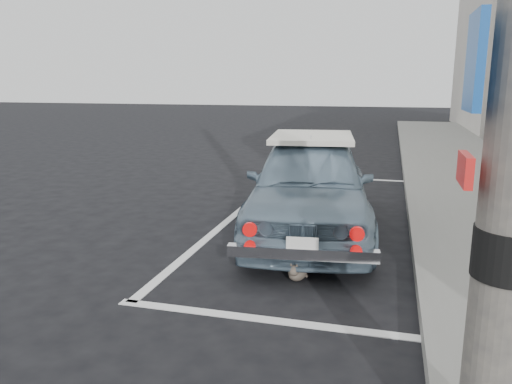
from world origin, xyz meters
TOP-DOWN VIEW (x-y plane):
  - ground at (0.00, 0.00)m, footprint 80.00×80.00m
  - pline_rear at (0.50, -0.50)m, footprint 3.00×0.12m
  - pline_front at (0.50, 6.50)m, footprint 3.00×0.12m
  - pline_side at (-0.90, 3.00)m, footprint 0.12×7.00m
  - retro_coupe at (0.41, 2.29)m, footprint 2.13×4.27m
  - cat at (0.57, 0.48)m, footprint 0.24×0.44m

SIDE VIEW (x-z plane):
  - ground at x=0.00m, z-range 0.00..0.00m
  - pline_rear at x=0.50m, z-range 0.00..0.01m
  - pline_front at x=0.50m, z-range 0.00..0.01m
  - pline_side at x=-0.90m, z-range 0.00..0.01m
  - cat at x=0.57m, z-range -0.01..0.23m
  - retro_coupe at x=0.41m, z-range 0.01..1.40m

